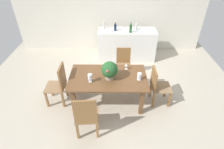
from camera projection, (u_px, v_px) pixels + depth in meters
ground_plane at (109, 94)px, 4.79m from camera, size 7.04×7.04×0.00m
back_wall at (110, 13)px, 6.15m from camera, size 6.40×0.10×2.60m
dining_table at (108, 81)px, 4.21m from camera, size 1.76×1.03×0.75m
chair_far_right at (123, 63)px, 5.07m from camera, size 0.43×0.45×0.92m
chair_foot_end at (157, 85)px, 4.26m from camera, size 0.46×0.45×0.94m
chair_near_left at (86, 116)px, 3.44m from camera, size 0.49×0.46×1.03m
chair_head_end at (59, 83)px, 4.25m from camera, size 0.46×0.46×1.02m
flower_centerpiece at (109, 70)px, 3.96m from camera, size 0.36×0.37×0.42m
crystal_vase_left at (139, 76)px, 3.99m from camera, size 0.10×0.10×0.17m
crystal_vase_center_near at (90, 77)px, 3.92m from camera, size 0.10×0.10×0.20m
wine_glass at (126, 65)px, 4.32m from camera, size 0.07×0.07×0.16m
kitchen_counter at (127, 45)px, 6.01m from camera, size 1.84×0.63×1.00m
wine_bottle_dark at (104, 26)px, 5.80m from camera, size 0.06×0.06×0.26m
wine_bottle_clear at (136, 26)px, 5.72m from camera, size 0.06×0.06×0.26m
wine_bottle_tall at (115, 27)px, 5.64m from camera, size 0.08×0.08×0.26m
wine_bottle_amber at (131, 28)px, 5.51m from camera, size 0.07×0.07×0.32m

